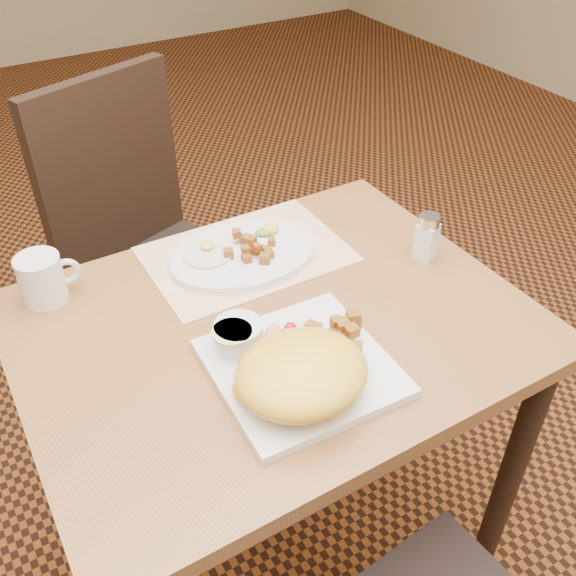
# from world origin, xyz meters

# --- Properties ---
(ground) EXTENTS (8.00, 8.00, 0.00)m
(ground) POSITION_xyz_m (0.00, 0.00, 0.00)
(ground) COLOR black
(ground) RESTS_ON ground
(table) EXTENTS (0.90, 0.70, 0.75)m
(table) POSITION_xyz_m (0.00, 0.00, 0.64)
(table) COLOR #935B2D
(table) RESTS_ON ground
(chair_far) EXTENTS (0.54, 0.54, 0.97)m
(chair_far) POSITION_xyz_m (-0.02, 0.67, 0.54)
(chair_far) COLOR black
(chair_far) RESTS_ON ground
(placemat) EXTENTS (0.40, 0.28, 0.00)m
(placemat) POSITION_xyz_m (0.05, 0.21, 0.75)
(placemat) COLOR white
(placemat) RESTS_ON table
(plate_square) EXTENTS (0.29, 0.29, 0.02)m
(plate_square) POSITION_xyz_m (-0.03, -0.13, 0.76)
(plate_square) COLOR silver
(plate_square) RESTS_ON table
(plate_oval) EXTENTS (0.32, 0.24, 0.02)m
(plate_oval) POSITION_xyz_m (0.04, 0.20, 0.76)
(plate_oval) COLOR silver
(plate_oval) RESTS_ON placemat
(hollandaise_mound) EXTENTS (0.21, 0.19, 0.08)m
(hollandaise_mound) POSITION_xyz_m (-0.06, -0.18, 0.80)
(hollandaise_mound) COLOR yellow
(hollandaise_mound) RESTS_ON plate_square
(ramekin) EXTENTS (0.09, 0.08, 0.05)m
(ramekin) POSITION_xyz_m (-0.09, -0.04, 0.79)
(ramekin) COLOR silver
(ramekin) RESTS_ON plate_square
(garnish_sq) EXTENTS (0.08, 0.07, 0.03)m
(garnish_sq) POSITION_xyz_m (-0.02, -0.06, 0.78)
(garnish_sq) COLOR #387223
(garnish_sq) RESTS_ON plate_square
(fried_egg) EXTENTS (0.10, 0.10, 0.02)m
(fried_egg) POSITION_xyz_m (-0.03, 0.22, 0.77)
(fried_egg) COLOR white
(fried_egg) RESTS_ON plate_oval
(garnish_ov) EXTENTS (0.06, 0.04, 0.02)m
(garnish_ov) POSITION_xyz_m (0.12, 0.23, 0.78)
(garnish_ov) COLOR #387223
(garnish_ov) RESTS_ON plate_oval
(salt_shaker) EXTENTS (0.05, 0.05, 0.10)m
(salt_shaker) POSITION_xyz_m (0.36, 0.01, 0.80)
(salt_shaker) COLOR white
(salt_shaker) RESTS_ON table
(coffee_mug) EXTENTS (0.11, 0.08, 0.09)m
(coffee_mug) POSITION_xyz_m (-0.34, 0.27, 0.80)
(coffee_mug) COLOR silver
(coffee_mug) RESTS_ON table
(home_fries_sq) EXTENTS (0.12, 0.12, 0.03)m
(home_fries_sq) POSITION_xyz_m (0.05, -0.12, 0.78)
(home_fries_sq) COLOR #9A5718
(home_fries_sq) RESTS_ON plate_square
(home_fries_ov) EXTENTS (0.12, 0.12, 0.03)m
(home_fries_ov) POSITION_xyz_m (0.05, 0.18, 0.78)
(home_fries_ov) COLOR #9A5718
(home_fries_ov) RESTS_ON plate_oval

